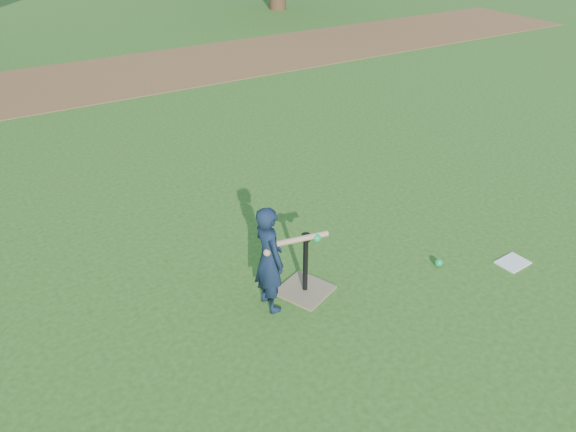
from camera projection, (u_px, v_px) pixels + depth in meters
ground at (325, 269)px, 5.46m from camera, size 80.00×80.00×0.00m
dirt_strip at (108, 77)px, 11.00m from camera, size 24.00×3.00×0.01m
child at (269, 259)px, 4.74m from camera, size 0.24×0.37×1.00m
wiffle_ball_ground at (439, 263)px, 5.48m from camera, size 0.08×0.08×0.08m
clipboard at (513, 263)px, 5.54m from camera, size 0.32×0.25×0.01m
batting_tee at (305, 281)px, 5.11m from camera, size 0.56×0.56×0.61m
swing_action at (297, 241)px, 4.78m from camera, size 0.63×0.16×0.09m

